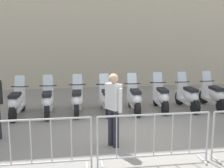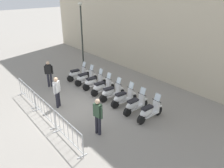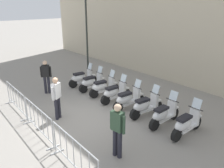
{
  "view_description": "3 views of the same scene",
  "coord_description": "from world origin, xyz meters",
  "views": [
    {
      "loc": [
        -2.24,
        -6.99,
        2.69
      ],
      "look_at": [
        -0.27,
        1.43,
        1.1
      ],
      "focal_mm": 46.9,
      "sensor_mm": 36.0,
      "label": 1
    },
    {
      "loc": [
        8.92,
        -5.8,
        5.99
      ],
      "look_at": [
        1.0,
        1.75,
        1.18
      ],
      "focal_mm": 35.36,
      "sensor_mm": 36.0,
      "label": 2
    },
    {
      "loc": [
        6.57,
        -4.69,
        4.35
      ],
      "look_at": [
        0.06,
        1.62,
        1.11
      ],
      "focal_mm": 35.86,
      "sensor_mm": 36.0,
      "label": 3
    }
  ],
  "objects": [
    {
      "name": "barrier_segment_1",
      "position": [
        -0.14,
        -1.75,
        0.53
      ],
      "size": [
        2.32,
        0.62,
        1.07
      ],
      "color": "#B2B5B7",
      "rests_on": "ground"
    },
    {
      "name": "officer_by_barriers",
      "position": [
        -0.72,
        -0.64,
        0.98
      ],
      "size": [
        0.36,
        0.5,
        1.73
      ],
      "color": "#23232D",
      "rests_on": "ground"
    },
    {
      "name": "street_lamp",
      "position": [
        -5.15,
        4.39,
        3.07
      ],
      "size": [
        0.36,
        0.36,
        4.99
      ],
      "color": "#2D332D",
      "rests_on": "ground"
    },
    {
      "name": "motorcycle_6",
      "position": [
        2.53,
        1.93,
        0.45
      ],
      "size": [
        0.56,
        1.72,
        1.24
      ],
      "color": "black",
      "rests_on": "ground"
    },
    {
      "name": "motorcycle_7",
      "position": [
        3.47,
        1.89,
        0.45
      ],
      "size": [
        0.56,
        1.73,
        1.24
      ],
      "color": "black",
      "rests_on": "ground"
    },
    {
      "name": "motorcycle_1",
      "position": [
        -2.18,
        2.3,
        0.45
      ],
      "size": [
        0.56,
        1.73,
        1.24
      ],
      "color": "black",
      "rests_on": "ground"
    },
    {
      "name": "barrier_segment_0",
      "position": [
        -2.54,
        -1.55,
        0.53
      ],
      "size": [
        2.32,
        0.62,
        1.07
      ],
      "color": "#B2B5B7",
      "rests_on": "ground"
    },
    {
      "name": "motorcycle_2",
      "position": [
        -1.24,
        2.26,
        0.45
      ],
      "size": [
        0.63,
        1.72,
        1.24
      ],
      "color": "black",
      "rests_on": "ground"
    },
    {
      "name": "barrier_segment_2",
      "position": [
        2.25,
        -1.94,
        0.53
      ],
      "size": [
        2.32,
        0.62,
        1.07
      ],
      "color": "#B2B5B7",
      "rests_on": "ground"
    },
    {
      "name": "motorcycle_0",
      "position": [
        -3.12,
        2.35,
        0.45
      ],
      "size": [
        0.63,
        1.72,
        1.24
      ],
      "color": "black",
      "rests_on": "ground"
    },
    {
      "name": "motorcycle_5",
      "position": [
        1.58,
        2.03,
        0.45
      ],
      "size": [
        0.62,
        1.72,
        1.24
      ],
      "color": "black",
      "rests_on": "ground"
    },
    {
      "name": "ground_plane",
      "position": [
        0.0,
        0.0,
        0.0
      ],
      "size": [
        120.0,
        120.0,
        0.0
      ],
      "primitive_type": "plane",
      "color": "gray"
    },
    {
      "name": "officer_near_row_end",
      "position": [
        2.61,
        -0.63,
        0.98
      ],
      "size": [
        0.55,
        0.25,
        1.73
      ],
      "color": "#23232D",
      "rests_on": "ground"
    },
    {
      "name": "motorcycle_4",
      "position": [
        0.64,
        2.02,
        0.45
      ],
      "size": [
        0.6,
        1.72,
        1.24
      ],
      "color": "black",
      "rests_on": "ground"
    },
    {
      "name": "motorcycle_3",
      "position": [
        -0.3,
        2.13,
        0.45
      ],
      "size": [
        0.56,
        1.73,
        1.24
      ],
      "color": "black",
      "rests_on": "ground"
    },
    {
      "name": "officer_mid_plaza",
      "position": [
        -3.47,
        0.41,
        0.98
      ],
      "size": [
        0.4,
        0.44,
        1.73
      ],
      "color": "#23232D",
      "rests_on": "ground"
    }
  ]
}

